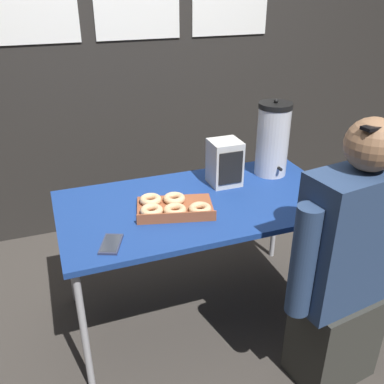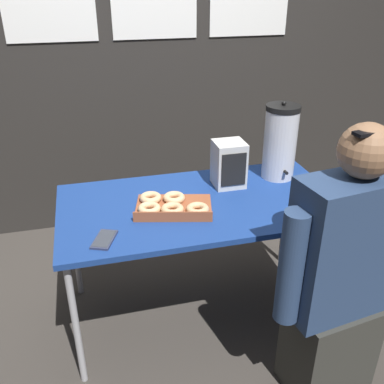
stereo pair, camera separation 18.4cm
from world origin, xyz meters
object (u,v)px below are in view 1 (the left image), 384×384
space_heater (225,163)px  person_seated (346,271)px  cell_phone (111,244)px  donut_box (172,207)px  coffee_urn (273,139)px

space_heater → person_seated: bearing=-72.9°
cell_phone → donut_box: bearing=52.2°
donut_box → space_heater: size_ratio=1.70×
donut_box → person_seated: size_ratio=0.33×
coffee_urn → space_heater: 0.32m
donut_box → person_seated: 0.84m
donut_box → space_heater: (0.36, 0.20, 0.10)m
donut_box → cell_phone: donut_box is taller
cell_phone → space_heater: 0.80m
cell_phone → space_heater: size_ratio=0.68×
coffee_urn → space_heater: coffee_urn is taller
coffee_urn → space_heater: bearing=-173.3°
donut_box → cell_phone: size_ratio=2.48×
person_seated → space_heater: bearing=-80.9°
person_seated → donut_box: bearing=-51.8°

